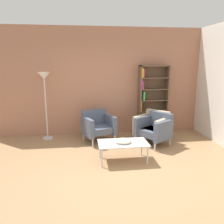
{
  "coord_description": "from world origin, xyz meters",
  "views": [
    {
      "loc": [
        -0.49,
        -3.8,
        1.99
      ],
      "look_at": [
        0.12,
        0.84,
        0.95
      ],
      "focal_mm": 36.38,
      "sensor_mm": 36.0,
      "label": 1
    }
  ],
  "objects_px": {
    "armchair_by_bookshelf": "(153,126)",
    "coffee_table_low": "(123,144)",
    "floor_lamp_torchiere": "(44,84)",
    "armchair_spare_guest": "(155,128)",
    "armchair_near_window": "(98,125)",
    "bookshelf_tall": "(151,100)",
    "decorative_bowl": "(123,141)"
  },
  "relations": [
    {
      "from": "armchair_by_bookshelf",
      "to": "coffee_table_low",
      "type": "bearing_deg",
      "value": -83.02
    },
    {
      "from": "floor_lamp_torchiere",
      "to": "armchair_spare_guest",
      "type": "bearing_deg",
      "value": -16.59
    },
    {
      "from": "coffee_table_low",
      "to": "armchair_by_bookshelf",
      "type": "bearing_deg",
      "value": 47.67
    },
    {
      "from": "armchair_by_bookshelf",
      "to": "armchair_near_window",
      "type": "bearing_deg",
      "value": -140.61
    },
    {
      "from": "bookshelf_tall",
      "to": "floor_lamp_torchiere",
      "type": "distance_m",
      "value": 2.89
    },
    {
      "from": "bookshelf_tall",
      "to": "armchair_near_window",
      "type": "distance_m",
      "value": 1.7
    },
    {
      "from": "armchair_spare_guest",
      "to": "armchair_near_window",
      "type": "distance_m",
      "value": 1.43
    },
    {
      "from": "bookshelf_tall",
      "to": "armchair_spare_guest",
      "type": "xyz_separation_m",
      "value": [
        -0.17,
        -0.95,
        -0.52
      ]
    },
    {
      "from": "bookshelf_tall",
      "to": "decorative_bowl",
      "type": "distance_m",
      "value": 2.18
    },
    {
      "from": "bookshelf_tall",
      "to": "decorative_bowl",
      "type": "relative_size",
      "value": 5.94
    },
    {
      "from": "armchair_near_window",
      "to": "coffee_table_low",
      "type": "bearing_deg",
      "value": -93.0
    },
    {
      "from": "decorative_bowl",
      "to": "coffee_table_low",
      "type": "bearing_deg",
      "value": -108.43
    },
    {
      "from": "bookshelf_tall",
      "to": "armchair_spare_guest",
      "type": "distance_m",
      "value": 1.1
    },
    {
      "from": "bookshelf_tall",
      "to": "floor_lamp_torchiere",
      "type": "xyz_separation_m",
      "value": [
        -2.84,
        -0.15,
        0.51
      ]
    },
    {
      "from": "decorative_bowl",
      "to": "armchair_near_window",
      "type": "height_order",
      "value": "armchair_near_window"
    },
    {
      "from": "bookshelf_tall",
      "to": "coffee_table_low",
      "type": "height_order",
      "value": "bookshelf_tall"
    },
    {
      "from": "coffee_table_low",
      "to": "decorative_bowl",
      "type": "bearing_deg",
      "value": 71.57
    },
    {
      "from": "bookshelf_tall",
      "to": "armchair_by_bookshelf",
      "type": "distance_m",
      "value": 0.94
    },
    {
      "from": "bookshelf_tall",
      "to": "decorative_bowl",
      "type": "xyz_separation_m",
      "value": [
        -1.11,
        -1.8,
        -0.5
      ]
    },
    {
      "from": "bookshelf_tall",
      "to": "armchair_near_window",
      "type": "relative_size",
      "value": 2.12
    },
    {
      "from": "decorative_bowl",
      "to": "armchair_by_bookshelf",
      "type": "bearing_deg",
      "value": 47.67
    },
    {
      "from": "bookshelf_tall",
      "to": "armchair_near_window",
      "type": "xyz_separation_m",
      "value": [
        -1.53,
        -0.52,
        -0.52
      ]
    },
    {
      "from": "armchair_near_window",
      "to": "armchair_spare_guest",
      "type": "bearing_deg",
      "value": -38.68
    },
    {
      "from": "armchair_spare_guest",
      "to": "armchair_by_bookshelf",
      "type": "relative_size",
      "value": 0.99
    },
    {
      "from": "armchair_spare_guest",
      "to": "coffee_table_low",
      "type": "bearing_deg",
      "value": -80.76
    },
    {
      "from": "decorative_bowl",
      "to": "armchair_by_bookshelf",
      "type": "height_order",
      "value": "armchair_by_bookshelf"
    },
    {
      "from": "coffee_table_low",
      "to": "armchair_spare_guest",
      "type": "distance_m",
      "value": 1.27
    },
    {
      "from": "bookshelf_tall",
      "to": "decorative_bowl",
      "type": "height_order",
      "value": "bookshelf_tall"
    },
    {
      "from": "armchair_spare_guest",
      "to": "armchair_by_bookshelf",
      "type": "xyz_separation_m",
      "value": [
        0.01,
        0.19,
        0.0
      ]
    },
    {
      "from": "bookshelf_tall",
      "to": "coffee_table_low",
      "type": "relative_size",
      "value": 1.9
    },
    {
      "from": "coffee_table_low",
      "to": "armchair_by_bookshelf",
      "type": "distance_m",
      "value": 1.41
    },
    {
      "from": "floor_lamp_torchiere",
      "to": "armchair_by_bookshelf",
      "type": "bearing_deg",
      "value": -12.76
    }
  ]
}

